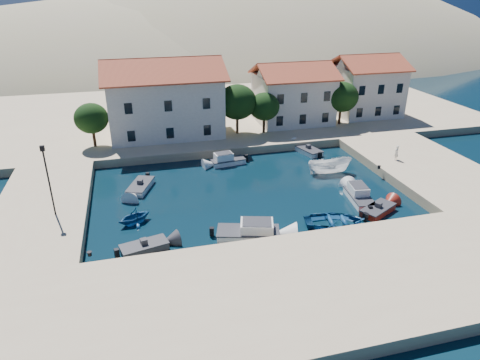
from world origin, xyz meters
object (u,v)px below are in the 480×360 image
building_left (164,96)px  pedestrian (396,153)px  building_right (366,84)px  cabin_cruiser_east (360,197)px  rowboat_south (335,225)px  lamppost (47,174)px  cabin_cruiser_south (248,232)px  boat_east (329,173)px  building_mid (293,92)px

building_left → pedestrian: building_left is taller
building_right → cabin_cruiser_east: bearing=-119.7°
pedestrian → cabin_cruiser_east: bearing=17.5°
building_right → rowboat_south: (-18.33, -28.12, -5.47)m
lamppost → cabin_cruiser_south: 17.12m
building_right → pedestrian: (-6.11, -18.16, -3.64)m
rowboat_south → pedestrian: 15.87m
rowboat_south → boat_east: (4.39, 10.43, 0.00)m
building_left → boat_east: (16.06, -15.69, -5.94)m
pedestrian → building_right: bearing=-130.1°
cabin_cruiser_east → pedestrian: bearing=-42.6°
building_mid → cabin_cruiser_east: bearing=-94.9°
lamppost → pedestrian: (35.39, 3.84, -2.92)m
building_right → lamppost: 46.98m
building_left → building_mid: 18.04m
building_mid → cabin_cruiser_east: size_ratio=2.27×
cabin_cruiser_east → boat_east: cabin_cruiser_east is taller
lamppost → rowboat_south: bearing=-14.8°
lamppost → cabin_cruiser_east: 27.92m
cabin_cruiser_south → pedestrian: size_ratio=3.30×
rowboat_south → boat_east: 11.31m
building_mid → rowboat_south: size_ratio=2.01×
boat_east → rowboat_south: bearing=162.9°
cabin_cruiser_east → building_mid: bearing=3.4°
building_mid → boat_east: size_ratio=2.15×
building_left → rowboat_south: size_ratio=2.82×
boat_east → pedestrian: bearing=-87.6°
cabin_cruiser_east → pedestrian: size_ratio=2.77×
building_mid → boat_east: bearing=-96.6°
lamppost → rowboat_south: 24.43m
building_right → cabin_cruiser_south: 38.63m
building_left → cabin_cruiser_east: size_ratio=3.18×
building_left → lamppost: bearing=-119.9°
building_mid → cabin_cruiser_east: 24.13m
pedestrian → building_mid: bearing=-92.6°
building_left → cabin_cruiser_east: 28.18m
cabin_cruiser_south → pedestrian: (19.96, 9.90, 1.36)m
cabin_cruiser_east → boat_east: size_ratio=0.95×
building_mid → cabin_cruiser_east: building_mid is taller
building_left → lamppost: (-11.50, -20.00, -1.18)m
boat_east → cabin_cruiser_east: bearing=-175.0°
building_mid → building_right: (12.00, 1.00, 0.25)m
boat_east → building_left: bearing=51.4°
building_mid → pedestrian: 18.45m
boat_east → pedestrian: size_ratio=2.93×
building_left → building_right: bearing=3.8°
cabin_cruiser_south → pedestrian: 22.32m
building_left → building_mid: (18.00, 1.00, -0.71)m
building_right → boat_east: 23.18m
building_left → cabin_cruiser_east: (15.97, -22.57, -5.46)m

